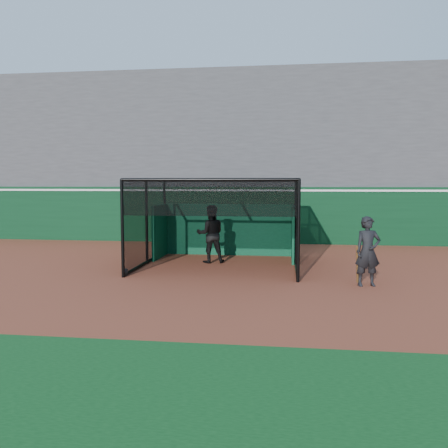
# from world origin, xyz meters

# --- Properties ---
(ground) EXTENTS (120.00, 120.00, 0.00)m
(ground) POSITION_xyz_m (0.00, 0.00, 0.00)
(ground) COLOR brown
(ground) RESTS_ON ground
(outfield_wall) EXTENTS (50.00, 0.50, 2.50)m
(outfield_wall) POSITION_xyz_m (0.00, 8.50, 1.29)
(outfield_wall) COLOR #093419
(outfield_wall) RESTS_ON ground
(grandstand) EXTENTS (50.00, 7.85, 8.95)m
(grandstand) POSITION_xyz_m (0.00, 12.27, 4.48)
(grandstand) COLOR #4C4C4F
(grandstand) RESTS_ON ground
(batting_cage) EXTENTS (5.01, 4.77, 2.77)m
(batting_cage) POSITION_xyz_m (0.15, 2.56, 1.38)
(batting_cage) COLOR black
(batting_cage) RESTS_ON ground
(batter) EXTENTS (1.10, 0.95, 1.94)m
(batter) POSITION_xyz_m (-0.24, 3.01, 0.97)
(batter) COLOR black
(batter) RESTS_ON ground
(on_deck_player) EXTENTS (0.74, 0.57, 1.82)m
(on_deck_player) POSITION_xyz_m (4.38, -0.03, 0.91)
(on_deck_player) COLOR black
(on_deck_player) RESTS_ON ground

